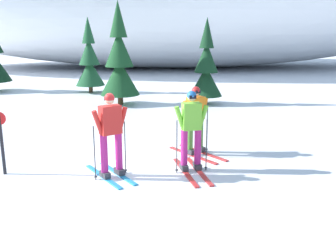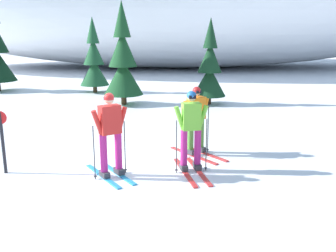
{
  "view_description": "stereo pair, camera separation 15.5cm",
  "coord_description": "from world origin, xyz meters",
  "px_view_note": "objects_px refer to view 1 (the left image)",
  "views": [
    {
      "loc": [
        1.44,
        -8.22,
        3.01
      ],
      "look_at": [
        1.39,
        0.05,
        0.95
      ],
      "focal_mm": 40.86,
      "sensor_mm": 36.0,
      "label": 1
    },
    {
      "loc": [
        1.59,
        -8.22,
        3.01
      ],
      "look_at": [
        1.39,
        0.05,
        0.95
      ],
      "focal_mm": 40.86,
      "sensor_mm": 36.0,
      "label": 2
    }
  ],
  "objects_px": {
    "skier_orange_jacket": "(196,119)",
    "trail_marker_post": "(1,139)",
    "pine_tree_center_left": "(89,62)",
    "skier_red_jacket": "(111,134)",
    "skier_lime_jacket": "(191,130)",
    "pine_tree_far_right": "(206,69)",
    "pine_tree_center_right": "(119,62)"
  },
  "relations": [
    {
      "from": "skier_orange_jacket",
      "to": "trail_marker_post",
      "type": "distance_m",
      "value": 4.45
    },
    {
      "from": "skier_orange_jacket",
      "to": "pine_tree_center_left",
      "type": "distance_m",
      "value": 10.85
    },
    {
      "from": "skier_red_jacket",
      "to": "skier_lime_jacket",
      "type": "xyz_separation_m",
      "value": [
        1.69,
        0.39,
        -0.03
      ]
    },
    {
      "from": "skier_red_jacket",
      "to": "skier_lime_jacket",
      "type": "distance_m",
      "value": 1.73
    },
    {
      "from": "skier_red_jacket",
      "to": "trail_marker_post",
      "type": "relative_size",
      "value": 1.31
    },
    {
      "from": "pine_tree_far_right",
      "to": "trail_marker_post",
      "type": "height_order",
      "value": "pine_tree_far_right"
    },
    {
      "from": "skier_red_jacket",
      "to": "pine_tree_center_left",
      "type": "xyz_separation_m",
      "value": [
        -2.76,
        11.39,
        0.59
      ]
    },
    {
      "from": "skier_red_jacket",
      "to": "pine_tree_center_left",
      "type": "distance_m",
      "value": 11.74
    },
    {
      "from": "pine_tree_center_left",
      "to": "pine_tree_center_right",
      "type": "bearing_deg",
      "value": -59.36
    },
    {
      "from": "skier_orange_jacket",
      "to": "pine_tree_center_right",
      "type": "xyz_separation_m",
      "value": [
        -2.72,
        6.59,
        0.87
      ]
    },
    {
      "from": "pine_tree_center_right",
      "to": "trail_marker_post",
      "type": "height_order",
      "value": "pine_tree_center_right"
    },
    {
      "from": "pine_tree_center_left",
      "to": "pine_tree_center_right",
      "type": "height_order",
      "value": "pine_tree_center_right"
    },
    {
      "from": "skier_lime_jacket",
      "to": "pine_tree_center_right",
      "type": "distance_m",
      "value": 8.25
    },
    {
      "from": "skier_orange_jacket",
      "to": "trail_marker_post",
      "type": "xyz_separation_m",
      "value": [
        -4.21,
        -1.44,
        -0.11
      ]
    },
    {
      "from": "pine_tree_center_left",
      "to": "trail_marker_post",
      "type": "height_order",
      "value": "pine_tree_center_left"
    },
    {
      "from": "trail_marker_post",
      "to": "skier_lime_jacket",
      "type": "bearing_deg",
      "value": 3.26
    },
    {
      "from": "skier_orange_jacket",
      "to": "trail_marker_post",
      "type": "height_order",
      "value": "skier_orange_jacket"
    },
    {
      "from": "pine_tree_far_right",
      "to": "trail_marker_post",
      "type": "xyz_separation_m",
      "value": [
        -5.07,
        -8.19,
        -0.7
      ]
    },
    {
      "from": "skier_red_jacket",
      "to": "skier_lime_jacket",
      "type": "bearing_deg",
      "value": 12.86
    },
    {
      "from": "skier_red_jacket",
      "to": "pine_tree_far_right",
      "type": "xyz_separation_m",
      "value": [
        2.72,
        8.35,
        0.53
      ]
    },
    {
      "from": "skier_red_jacket",
      "to": "pine_tree_center_left",
      "type": "relative_size",
      "value": 0.49
    },
    {
      "from": "skier_red_jacket",
      "to": "trail_marker_post",
      "type": "bearing_deg",
      "value": 176.21
    },
    {
      "from": "skier_orange_jacket",
      "to": "skier_lime_jacket",
      "type": "height_order",
      "value": "skier_lime_jacket"
    },
    {
      "from": "trail_marker_post",
      "to": "pine_tree_center_right",
      "type": "bearing_deg",
      "value": 79.5
    },
    {
      "from": "pine_tree_far_right",
      "to": "pine_tree_center_left",
      "type": "bearing_deg",
      "value": 150.93
    },
    {
      "from": "skier_lime_jacket",
      "to": "pine_tree_far_right",
      "type": "distance_m",
      "value": 8.05
    },
    {
      "from": "skier_orange_jacket",
      "to": "trail_marker_post",
      "type": "bearing_deg",
      "value": -161.07
    },
    {
      "from": "skier_lime_jacket",
      "to": "pine_tree_far_right",
      "type": "xyz_separation_m",
      "value": [
        1.03,
        7.96,
        0.56
      ]
    },
    {
      "from": "pine_tree_center_right",
      "to": "skier_red_jacket",
      "type": "bearing_deg",
      "value": -84.0
    },
    {
      "from": "skier_orange_jacket",
      "to": "pine_tree_far_right",
      "type": "distance_m",
      "value": 6.83
    },
    {
      "from": "skier_red_jacket",
      "to": "skier_lime_jacket",
      "type": "height_order",
      "value": "skier_red_jacket"
    },
    {
      "from": "skier_red_jacket",
      "to": "pine_tree_far_right",
      "type": "bearing_deg",
      "value": 71.97
    }
  ]
}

